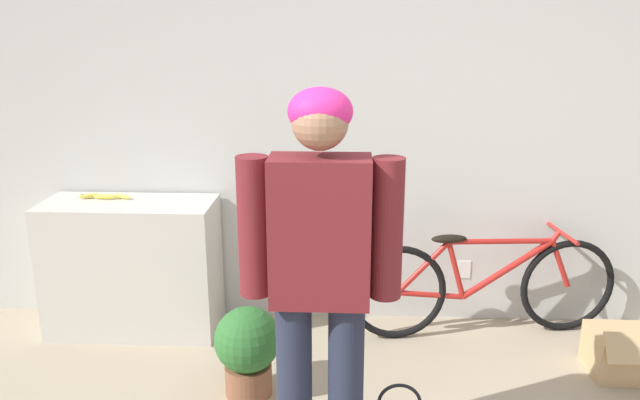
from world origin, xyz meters
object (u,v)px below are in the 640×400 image
(bicycle, at_px, (483,285))
(cardboard_box, at_px, (628,353))
(banana, at_px, (105,196))
(person, at_px, (320,261))
(potted_plant, at_px, (248,347))

(bicycle, bearing_deg, cardboard_box, -38.45)
(cardboard_box, bearing_deg, banana, 171.45)
(person, relative_size, cardboard_box, 4.06)
(bicycle, height_order, banana, banana)
(person, distance_m, banana, 1.94)
(person, height_order, banana, person)
(banana, distance_m, cardboard_box, 3.23)
(cardboard_box, relative_size, potted_plant, 0.84)
(bicycle, xyz_separation_m, cardboard_box, (0.73, -0.43, -0.21))
(potted_plant, bearing_deg, cardboard_box, 8.14)
(person, xyz_separation_m, cardboard_box, (1.70, 0.86, -0.86))
(person, relative_size, potted_plant, 3.43)
(cardboard_box, xyz_separation_m, potted_plant, (-2.10, -0.30, 0.14))
(person, height_order, bicycle, person)
(person, xyz_separation_m, potted_plant, (-0.41, 0.56, -0.71))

